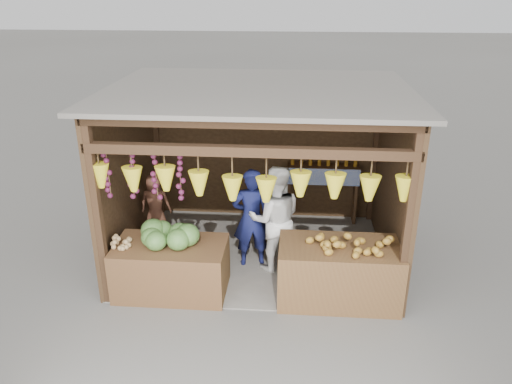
# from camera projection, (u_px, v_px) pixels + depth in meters

# --- Properties ---
(ground) EXTENTS (80.00, 80.00, 0.00)m
(ground) POSITION_uv_depth(u_px,v_px,m) (258.00, 254.00, 8.00)
(ground) COLOR #514F49
(ground) RESTS_ON ground
(stall_structure) EXTENTS (4.30, 3.30, 2.66)m
(stall_structure) POSITION_uv_depth(u_px,v_px,m) (256.00, 156.00, 7.32)
(stall_structure) COLOR slate
(stall_structure) RESTS_ON ground
(back_shelf) EXTENTS (1.25, 0.32, 1.32)m
(back_shelf) POSITION_uv_depth(u_px,v_px,m) (323.00, 177.00, 8.77)
(back_shelf) COLOR #382314
(back_shelf) RESTS_ON ground
(counter_left) EXTENTS (1.52, 0.85, 0.73)m
(counter_left) POSITION_uv_depth(u_px,v_px,m) (171.00, 268.00, 6.91)
(counter_left) COLOR #51381B
(counter_left) RESTS_ON ground
(counter_right) EXTENTS (1.62, 0.85, 0.82)m
(counter_right) POSITION_uv_depth(u_px,v_px,m) (338.00, 273.00, 6.72)
(counter_right) COLOR #4C2C19
(counter_right) RESTS_ON ground
(stool) EXTENTS (0.29, 0.29, 0.27)m
(stool) POSITION_uv_depth(u_px,v_px,m) (158.00, 239.00, 8.20)
(stool) COLOR black
(stool) RESTS_ON ground
(man_standing) EXTENTS (0.64, 0.50, 1.57)m
(man_standing) POSITION_uv_depth(u_px,v_px,m) (251.00, 218.00, 7.42)
(man_standing) COLOR #121747
(man_standing) RESTS_ON ground
(woman_standing) EXTENTS (0.87, 0.71, 1.65)m
(woman_standing) POSITION_uv_depth(u_px,v_px,m) (275.00, 219.00, 7.31)
(woman_standing) COLOR white
(woman_standing) RESTS_ON ground
(vendor_seated) EXTENTS (0.49, 0.32, 1.00)m
(vendor_seated) POSITION_uv_depth(u_px,v_px,m) (155.00, 204.00, 7.95)
(vendor_seated) COLOR brown
(vendor_seated) RESTS_ON stool
(melon_pile) EXTENTS (1.00, 0.50, 0.32)m
(melon_pile) POSITION_uv_depth(u_px,v_px,m) (166.00, 234.00, 6.72)
(melon_pile) COLOR #134915
(melon_pile) RESTS_ON counter_left
(tanfruit_pile) EXTENTS (0.34, 0.40, 0.13)m
(tanfruit_pile) POSITION_uv_depth(u_px,v_px,m) (121.00, 241.00, 6.73)
(tanfruit_pile) COLOR #9C7C48
(tanfruit_pile) RESTS_ON counter_left
(mango_pile) EXTENTS (1.40, 0.64, 0.22)m
(mango_pile) POSITION_uv_depth(u_px,v_px,m) (347.00, 240.00, 6.49)
(mango_pile) COLOR #AC4516
(mango_pile) RESTS_ON counter_right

